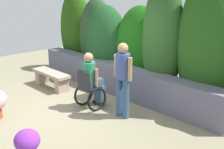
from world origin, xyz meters
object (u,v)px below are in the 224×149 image
(person_standing_companion, at_px, (123,75))
(flower_pot_terracotta_by_wall, at_px, (27,144))
(stone_bench, at_px, (51,77))
(person_in_wheelchair, at_px, (91,82))

(person_standing_companion, height_order, flower_pot_terracotta_by_wall, person_standing_companion)
(stone_bench, bearing_deg, person_standing_companion, 8.53)
(stone_bench, height_order, person_standing_companion, person_standing_companion)
(person_in_wheelchair, bearing_deg, flower_pot_terracotta_by_wall, -68.37)
(person_in_wheelchair, height_order, flower_pot_terracotta_by_wall, person_in_wheelchair)
(stone_bench, height_order, person_in_wheelchair, person_in_wheelchair)
(stone_bench, relative_size, person_in_wheelchair, 1.03)
(person_in_wheelchair, height_order, person_standing_companion, person_standing_companion)
(stone_bench, distance_m, person_standing_companion, 2.80)
(flower_pot_terracotta_by_wall, bearing_deg, person_in_wheelchair, 114.81)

